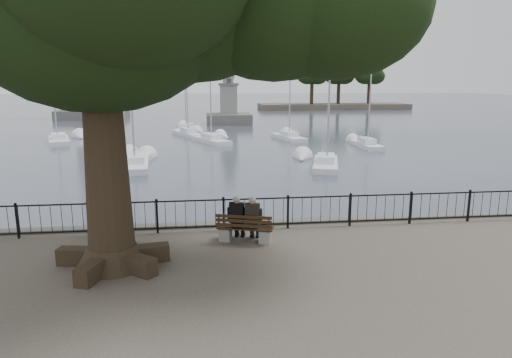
{
  "coord_description": "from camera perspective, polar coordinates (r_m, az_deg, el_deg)",
  "views": [
    {
      "loc": [
        -1.6,
        -10.93,
        4.5
      ],
      "look_at": [
        0.0,
        2.5,
        1.6
      ],
      "focal_mm": 32.0,
      "sensor_mm": 36.0,
      "label": 1
    }
  ],
  "objects": [
    {
      "name": "railing",
      "position": [
        14.08,
        0.0,
        -4.14
      ],
      "size": [
        22.06,
        0.06,
        1.0
      ],
      "color": "black",
      "rests_on": "ground"
    },
    {
      "name": "person_right",
      "position": [
        13.07,
        -0.35,
        -5.17
      ],
      "size": [
        0.51,
        0.73,
        1.35
      ],
      "color": "black",
      "rests_on": "ground"
    },
    {
      "name": "far_shore",
      "position": [
        94.38,
        10.11,
        11.0
      ],
      "size": [
        30.0,
        8.6,
        9.18
      ],
      "color": "#484139",
      "rests_on": "ground"
    },
    {
      "name": "sailboat_g",
      "position": [
        44.1,
        4.11,
        5.31
      ],
      "size": [
        2.69,
        5.62,
        10.2
      ],
      "color": "white",
      "rests_on": "ground"
    },
    {
      "name": "harbor",
      "position": [
        14.88,
        -0.23,
        -7.53
      ],
      "size": [
        260.0,
        260.0,
        1.2
      ],
      "color": "#4F4E48",
      "rests_on": "ground"
    },
    {
      "name": "sailboat_a",
      "position": [
        31.38,
        -15.81,
        2.08
      ],
      "size": [
        2.76,
        6.0,
        9.8
      ],
      "color": "white",
      "rests_on": "ground"
    },
    {
      "name": "lighthouse",
      "position": [
        75.05,
        -20.26,
        16.53
      ],
      "size": [
        9.47,
        9.47,
        29.14
      ],
      "color": "#4F4E48",
      "rests_on": "ground"
    },
    {
      "name": "sailboat_c",
      "position": [
        30.09,
        8.7,
        2.0
      ],
      "size": [
        2.96,
        5.69,
        9.78
      ],
      "color": "white",
      "rests_on": "ground"
    },
    {
      "name": "sailboat_d",
      "position": [
        40.02,
        13.65,
        4.28
      ],
      "size": [
        1.37,
        4.92,
        9.19
      ],
      "color": "white",
      "rests_on": "ground"
    },
    {
      "name": "sailboat_f",
      "position": [
        42.05,
        -5.6,
        4.99
      ],
      "size": [
        3.64,
        5.68,
        11.68
      ],
      "color": "white",
      "rests_on": "ground"
    },
    {
      "name": "sailboat_b",
      "position": [
        30.58,
        -14.82,
        2.01
      ],
      "size": [
        2.13,
        5.79,
        12.51
      ],
      "color": "white",
      "rests_on": "ground"
    },
    {
      "name": "lion_monument",
      "position": [
        61.06,
        -3.44,
        8.94
      ],
      "size": [
        5.82,
        5.82,
        8.63
      ],
      "color": "#4F4E48",
      "rests_on": "ground"
    },
    {
      "name": "sailboat_h",
      "position": [
        52.34,
        -8.69,
        6.37
      ],
      "size": [
        2.84,
        5.91,
        14.14
      ],
      "color": "white",
      "rests_on": "ground"
    },
    {
      "name": "person_left",
      "position": [
        13.15,
        -2.31,
        -5.07
      ],
      "size": [
        0.51,
        0.73,
        1.35
      ],
      "color": "black",
      "rests_on": "ground"
    },
    {
      "name": "sailboat_i",
      "position": [
        47.6,
        -8.48,
        5.74
      ],
      "size": [
        3.25,
        5.1,
        10.89
      ],
      "color": "white",
      "rests_on": "ground"
    },
    {
      "name": "bench",
      "position": [
        13.12,
        -1.4,
        -6.59
      ],
      "size": [
        1.68,
        0.92,
        0.85
      ],
      "color": "slate",
      "rests_on": "ground"
    },
    {
      "name": "sailboat_e",
      "position": [
        45.52,
        -23.44,
        4.64
      ],
      "size": [
        3.36,
        6.16,
        13.39
      ],
      "color": "white",
      "rests_on": "ground"
    }
  ]
}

